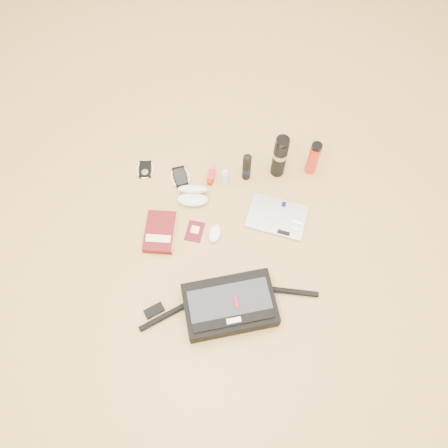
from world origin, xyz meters
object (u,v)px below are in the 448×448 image
at_px(thermos_black, 280,156).
at_px(book, 160,232).
at_px(laptop, 277,217).
at_px(thermos_red, 313,158).
at_px(messenger_bag, 229,305).

bearing_deg(thermos_black, book, -148.32).
bearing_deg(laptop, book, -154.70).
xyz_separation_m(laptop, thermos_black, (0.01, 0.28, 0.13)).
bearing_deg(thermos_red, book, -153.83).
bearing_deg(laptop, messenger_bag, -101.00).
bearing_deg(thermos_black, thermos_red, 3.65).
distance_m(thermos_black, thermos_red, 0.18).
xyz_separation_m(book, thermos_red, (0.79, 0.39, 0.09)).
bearing_deg(thermos_red, thermos_black, -176.35).
distance_m(messenger_bag, book, 0.52).
xyz_separation_m(messenger_bag, thermos_red, (0.44, 0.77, 0.06)).
xyz_separation_m(messenger_bag, thermos_black, (0.26, 0.76, 0.09)).
height_order(messenger_bag, book, messenger_bag).
xyz_separation_m(thermos_black, thermos_red, (0.18, 0.01, -0.03)).
bearing_deg(book, messenger_bag, -44.12).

